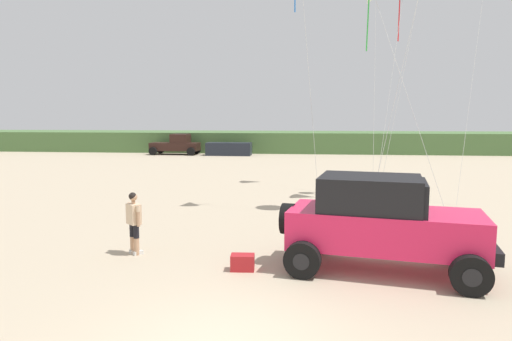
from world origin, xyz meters
TOP-DOWN VIEW (x-y plane):
  - dune_ridge at (-1.99, 41.24)m, footprint 90.00×7.83m
  - jeep at (3.02, 3.92)m, footprint 5.01×3.13m
  - person_watching at (-3.28, 4.56)m, footprint 0.49×0.47m
  - cooler_box at (-0.25, 3.59)m, footprint 0.58×0.39m
  - distant_pickup at (-11.05, 35.73)m, footprint 4.65×2.48m
  - distant_sedan at (-5.87, 35.34)m, footprint 4.21×1.72m

SIDE VIEW (x-z plane):
  - cooler_box at x=-0.25m, z-range 0.00..0.38m
  - distant_sedan at x=-5.87m, z-range 0.00..1.20m
  - person_watching at x=-3.28m, z-range 0.10..1.77m
  - distant_pickup at x=-11.05m, z-range -0.05..1.93m
  - dune_ridge at x=-1.99m, z-range 0.00..2.03m
  - jeep at x=3.02m, z-range 0.07..2.33m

